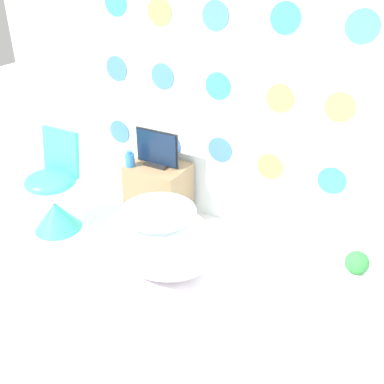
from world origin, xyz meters
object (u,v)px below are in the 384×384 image
(tv, at_px, (157,150))
(potted_plant_left, at_px, (356,267))
(vase, at_px, (130,160))
(chair, at_px, (55,199))
(bathtub, at_px, (159,239))

(tv, height_order, potted_plant_left, tv)
(vase, relative_size, potted_plant_left, 0.67)
(tv, distance_m, vase, 0.24)
(vase, xyz_separation_m, potted_plant_left, (1.90, -0.66, 0.09))
(chair, bearing_deg, potted_plant_left, -5.05)
(bathtub, relative_size, tv, 2.21)
(vase, height_order, potted_plant_left, potted_plant_left)
(tv, distance_m, potted_plant_left, 1.88)
(bathtub, bearing_deg, vase, 140.14)
(bathtub, bearing_deg, chair, 177.61)
(bathtub, height_order, potted_plant_left, potted_plant_left)
(chair, bearing_deg, vase, 45.48)
(chair, xyz_separation_m, tv, (0.63, 0.57, 0.34))
(bathtub, relative_size, potted_plant_left, 4.31)
(bathtub, xyz_separation_m, potted_plant_left, (1.32, -0.16, 0.38))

